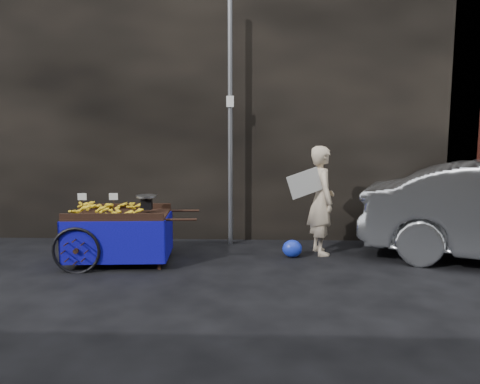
{
  "coord_description": "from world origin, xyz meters",
  "views": [
    {
      "loc": [
        0.72,
        -6.51,
        1.97
      ],
      "look_at": [
        0.49,
        0.5,
        1.01
      ],
      "focal_mm": 35.0,
      "sensor_mm": 36.0,
      "label": 1
    }
  ],
  "objects": [
    {
      "name": "street_pole",
      "position": [
        0.3,
        1.3,
        2.01
      ],
      "size": [
        0.12,
        0.1,
        4.0
      ],
      "color": "slate",
      "rests_on": "ground"
    },
    {
      "name": "vendor",
      "position": [
        1.75,
        0.73,
        0.85
      ],
      "size": [
        0.83,
        0.68,
        1.7
      ],
      "rotation": [
        0.0,
        0.0,
        1.76
      ],
      "color": "beige",
      "rests_on": "ground"
    },
    {
      "name": "ground",
      "position": [
        0.0,
        0.0,
        0.0
      ],
      "size": [
        80.0,
        80.0,
        0.0
      ],
      "primitive_type": "plane",
      "color": "black",
      "rests_on": "ground"
    },
    {
      "name": "plastic_bag",
      "position": [
        1.29,
        0.49,
        0.14
      ],
      "size": [
        0.3,
        0.24,
        0.27
      ],
      "primitive_type": "ellipsoid",
      "color": "#1B32CB",
      "rests_on": "ground"
    },
    {
      "name": "banana_cart",
      "position": [
        -1.31,
        0.11,
        0.66
      ],
      "size": [
        2.02,
        1.06,
        1.07
      ],
      "rotation": [
        0.0,
        0.0,
        0.07
      ],
      "color": "black",
      "rests_on": "ground"
    },
    {
      "name": "building_wall",
      "position": [
        0.39,
        2.6,
        2.5
      ],
      "size": [
        13.5,
        2.0,
        5.0
      ],
      "color": "black",
      "rests_on": "ground"
    }
  ]
}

